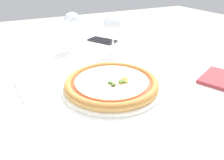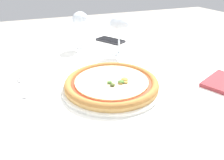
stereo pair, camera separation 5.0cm
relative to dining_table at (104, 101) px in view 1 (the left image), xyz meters
name	(u,v)px [view 1 (the left image)]	position (x,y,z in m)	size (l,w,h in m)	color
dining_table	(104,101)	(0.00, 0.00, 0.00)	(1.32, 1.12, 0.75)	brown
pizza_plate	(112,84)	(0.00, -0.06, 0.10)	(0.31, 0.31, 0.04)	white
fork	(20,88)	(-0.26, 0.07, 0.08)	(0.03, 0.17, 0.00)	silver
wine_glass_far_left	(113,26)	(0.15, 0.22, 0.20)	(0.08, 0.08, 0.17)	silver
wine_glass_far_right	(72,22)	(0.02, 0.38, 0.20)	(0.08, 0.08, 0.16)	silver
cell_phone	(102,40)	(0.18, 0.40, 0.09)	(0.13, 0.16, 0.01)	#232328
napkin_folded	(220,78)	(0.35, -0.17, 0.09)	(0.18, 0.16, 0.01)	#933338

